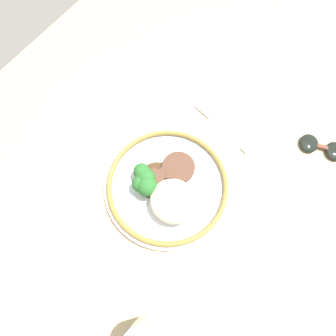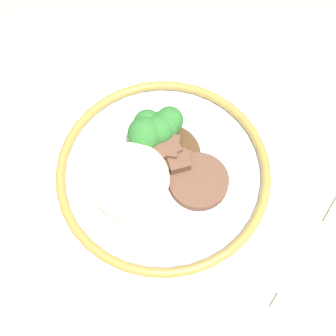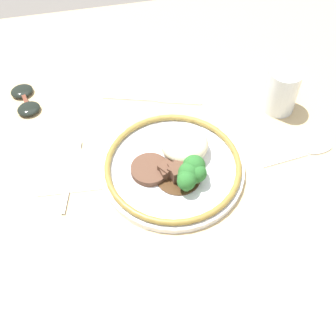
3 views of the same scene
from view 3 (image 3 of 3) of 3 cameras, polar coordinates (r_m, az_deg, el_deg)
ground_plane at (r=0.94m, az=-2.21°, el=-1.78°), size 8.00×8.00×0.00m
dining_table at (r=0.93m, az=-2.25°, el=-1.16°), size 1.49×1.13×0.03m
napkin at (r=0.94m, az=-11.96°, el=-0.36°), size 0.13×0.11×0.00m
plate at (r=0.90m, az=1.00°, el=0.44°), size 0.28×0.28×0.07m
juice_glass at (r=1.02m, az=13.71°, el=9.00°), size 0.07×0.07×0.10m
fork at (r=0.94m, az=-11.59°, el=-0.08°), size 0.05×0.17×0.00m
knife at (r=1.04m, az=-1.52°, el=8.28°), size 0.22×0.07×0.00m
spoon at (r=0.99m, az=17.12°, el=1.84°), size 0.15×0.03×0.01m
sunglasses at (r=1.08m, az=-17.01°, el=7.96°), size 0.07×0.11×0.02m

